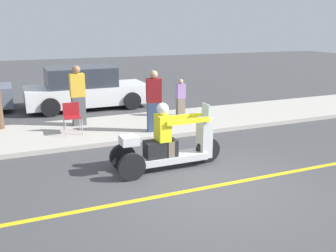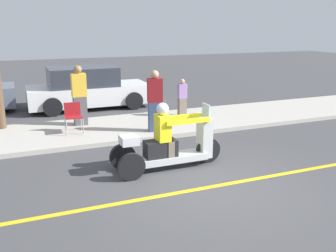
{
  "view_description": "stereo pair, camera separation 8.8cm",
  "coord_description": "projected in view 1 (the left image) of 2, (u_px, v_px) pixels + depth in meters",
  "views": [
    {
      "loc": [
        -3.34,
        -5.78,
        3.01
      ],
      "look_at": [
        -0.38,
        1.22,
        0.95
      ],
      "focal_mm": 40.0,
      "sensor_mm": 36.0,
      "label": 1
    },
    {
      "loc": [
        -3.26,
        -5.81,
        3.01
      ],
      "look_at": [
        -0.38,
        1.22,
        0.95
      ],
      "focal_mm": 40.0,
      "sensor_mm": 36.0,
      "label": 2
    }
  ],
  "objects": [
    {
      "name": "lane_stripe",
      "position": [
        193.0,
        190.0,
        7.04
      ],
      "size": [
        24.0,
        0.12,
        0.01
      ],
      "color": "gold",
      "rests_on": "ground"
    },
    {
      "name": "ground_plane",
      "position": [
        211.0,
        187.0,
        7.18
      ],
      "size": [
        60.0,
        60.0,
        0.0
      ],
      "primitive_type": "plane",
      "color": "#424244"
    },
    {
      "name": "sidewalk_strip",
      "position": [
        136.0,
        126.0,
        11.26
      ],
      "size": [
        28.0,
        2.8,
        0.12
      ],
      "color": "#B2ADA3",
      "rests_on": "ground"
    },
    {
      "name": "motorcycle_trike",
      "position": [
        168.0,
        145.0,
        7.99
      ],
      "size": [
        2.46,
        0.74,
        1.46
      ],
      "color": "black",
      "rests_on": "ground"
    },
    {
      "name": "spectator_with_child",
      "position": [
        154.0,
        102.0,
        10.32
      ],
      "size": [
        0.44,
        0.31,
        1.71
      ],
      "color": "#38476B",
      "rests_on": "sidewalk_strip"
    },
    {
      "name": "parked_car_lot_center",
      "position": [
        85.0,
        89.0,
        13.87
      ],
      "size": [
        4.43,
        2.11,
        1.53
      ],
      "color": "silver",
      "rests_on": "ground"
    },
    {
      "name": "folding_chair_curbside",
      "position": [
        72.0,
        115.0,
        10.27
      ],
      "size": [
        0.48,
        0.48,
        0.82
      ],
      "color": "#A5A8AD",
      "rests_on": "sidewalk_strip"
    },
    {
      "name": "spectator_near_curb",
      "position": [
        181.0,
        98.0,
        12.14
      ],
      "size": [
        0.29,
        0.18,
        1.22
      ],
      "color": "#726656",
      "rests_on": "sidewalk_strip"
    },
    {
      "name": "spectator_by_tree",
      "position": [
        78.0,
        97.0,
        10.97
      ],
      "size": [
        0.42,
        0.26,
        1.76
      ],
      "color": "#515156",
      "rests_on": "sidewalk_strip"
    }
  ]
}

